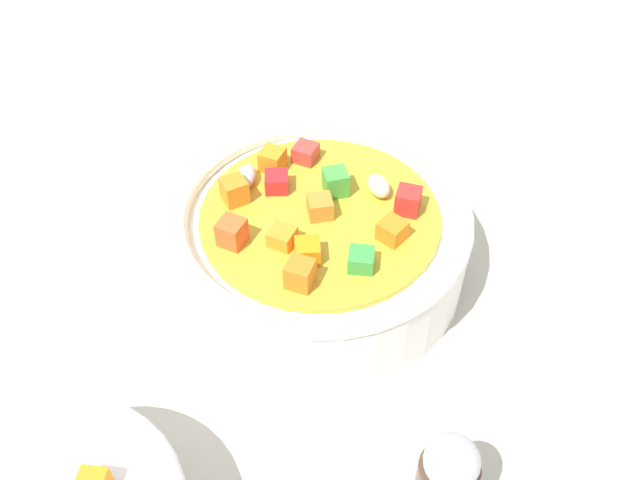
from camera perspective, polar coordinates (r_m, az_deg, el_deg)
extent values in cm
cube|color=#BAB2A0|center=(49.87, 0.00, -3.17)|extent=(140.00, 140.00, 2.00)
cylinder|color=white|center=(47.28, 0.00, -0.42)|extent=(19.52, 19.52, 4.97)
torus|color=white|center=(45.21, 0.00, 2.12)|extent=(19.76, 19.76, 1.41)
cylinder|color=gold|center=(45.37, 0.00, 1.91)|extent=(15.63, 15.63, 0.40)
cube|color=orange|center=(42.12, -1.03, -0.89)|extent=(2.07, 2.07, 1.26)
cube|color=#D23C34|center=(48.99, -1.18, 7.10)|extent=(1.54, 1.54, 1.17)
cube|color=orange|center=(43.12, -3.10, 0.27)|extent=(1.53, 1.53, 1.09)
cube|color=orange|center=(43.79, 6.11, 1.15)|extent=(1.88, 1.88, 1.34)
cube|color=green|center=(46.17, 1.53, 4.64)|extent=(2.14, 2.14, 1.73)
cube|color=#EC5A27|center=(43.21, -7.17, 0.62)|extent=(1.54, 1.54, 1.72)
cube|color=red|center=(46.72, -3.54, 4.74)|extent=(2.05, 2.05, 1.21)
ellipsoid|color=beige|center=(46.52, 4.80, 4.39)|extent=(2.46, 2.49, 1.16)
cube|color=green|center=(41.77, 3.36, -1.61)|extent=(1.93, 1.93, 1.16)
cube|color=red|center=(45.31, 7.16, 3.18)|extent=(1.74, 1.74, 1.64)
cube|color=orange|center=(45.97, -6.97, 4.01)|extent=(2.13, 2.13, 1.69)
cube|color=orange|center=(44.82, -0.27, 2.77)|extent=(2.12, 2.12, 1.33)
cube|color=orange|center=(40.63, -1.64, -2.76)|extent=(1.65, 1.65, 1.68)
ellipsoid|color=beige|center=(47.38, -6.02, 5.17)|extent=(2.46, 1.99, 1.12)
cube|color=orange|center=(48.26, -3.88, 6.52)|extent=(1.57, 1.57, 1.49)
cylinder|color=silver|center=(43.73, 20.93, -15.36)|extent=(11.26, 4.07, 0.82)
ellipsoid|color=silver|center=(50.47, 19.60, -3.55)|extent=(3.78, 3.01, 0.87)
sphere|color=silver|center=(34.74, 10.65, -17.26)|extent=(2.69, 2.69, 2.69)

